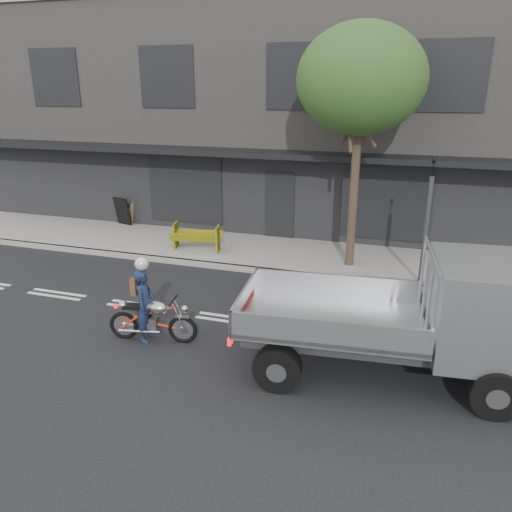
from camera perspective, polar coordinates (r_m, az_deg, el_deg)
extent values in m
plane|color=black|center=(11.71, -3.04, -7.25)|extent=(80.00, 80.00, 0.00)
cube|color=gray|center=(15.83, 2.91, 0.22)|extent=(32.00, 3.20, 0.15)
cube|color=gray|center=(14.38, 1.28, -1.75)|extent=(32.00, 0.20, 0.15)
cube|color=slate|center=(21.46, 7.78, 15.75)|extent=(26.00, 10.00, 8.00)
cylinder|color=#382B21|center=(14.44, 11.04, 5.98)|extent=(0.24, 0.24, 4.00)
ellipsoid|color=#2C4F1D|center=(14.09, 11.93, 19.16)|extent=(3.40, 3.40, 2.89)
cylinder|color=#2D2D30|center=(13.67, 18.80, 2.39)|extent=(0.12, 0.12, 3.00)
imported|color=black|center=(13.30, 19.60, 9.62)|extent=(0.08, 0.10, 0.50)
torus|color=black|center=(11.13, -14.87, -7.67)|extent=(0.64, 0.19, 0.63)
torus|color=black|center=(10.70, -8.37, -8.31)|extent=(0.64, 0.19, 0.63)
cube|color=#2D2D30|center=(10.87, -11.97, -7.50)|extent=(0.35, 0.27, 0.26)
ellipsoid|color=silver|center=(10.66, -11.35, -5.74)|extent=(0.55, 0.37, 0.26)
cube|color=black|center=(10.82, -13.61, -5.64)|extent=(0.53, 0.30, 0.08)
cylinder|color=black|center=(10.47, -9.44, -5.01)|extent=(0.12, 0.56, 0.04)
imported|color=#17213F|center=(10.76, -12.57, -5.50)|extent=(0.47, 0.63, 1.59)
cylinder|color=black|center=(9.04, 2.50, -12.72)|extent=(0.88, 0.39, 0.85)
cylinder|color=black|center=(10.69, 4.29, -7.42)|extent=(0.88, 0.39, 0.85)
cylinder|color=black|center=(9.25, 25.70, -14.02)|extent=(0.88, 0.39, 0.85)
cylinder|color=black|center=(10.87, 23.58, -8.64)|extent=(0.88, 0.39, 0.85)
cube|color=#2D2D30|center=(9.70, 14.18, -9.69)|extent=(5.24, 1.59, 0.16)
cube|color=#ADAEB2|center=(9.57, 25.11, -5.43)|extent=(2.08, 2.19, 1.68)
cube|color=black|center=(9.39, 25.52, -2.74)|extent=(1.85, 2.05, 0.62)
cube|color=#B3B3B8|center=(9.50, 8.60, -7.09)|extent=(3.55, 2.49, 0.11)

